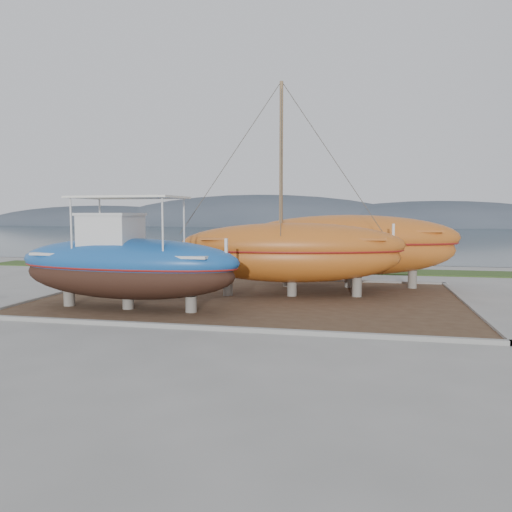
% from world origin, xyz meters
% --- Properties ---
extents(ground, '(140.00, 140.00, 0.00)m').
position_xyz_m(ground, '(0.00, 0.00, 0.00)').
color(ground, gray).
rests_on(ground, ground).
extents(dirt_patch, '(18.00, 12.00, 0.06)m').
position_xyz_m(dirt_patch, '(0.00, 4.00, 0.03)').
color(dirt_patch, '#422D1E').
rests_on(dirt_patch, ground).
extents(curb_frame, '(18.60, 12.60, 0.15)m').
position_xyz_m(curb_frame, '(0.00, 4.00, 0.07)').
color(curb_frame, gray).
rests_on(curb_frame, ground).
extents(grass_strip, '(44.00, 3.00, 0.08)m').
position_xyz_m(grass_strip, '(0.00, 15.50, 0.04)').
color(grass_strip, '#284219').
rests_on(grass_strip, ground).
extents(sea, '(260.00, 100.00, 0.04)m').
position_xyz_m(sea, '(0.00, 70.00, 0.00)').
color(sea, '#192B33').
rests_on(sea, ground).
extents(mountain_ridge, '(200.00, 36.00, 20.00)m').
position_xyz_m(mountain_ridge, '(0.00, 125.00, 0.00)').
color(mountain_ridge, '#333D49').
rests_on(mountain_ridge, ground).
extents(blue_caique, '(9.32, 3.28, 4.43)m').
position_xyz_m(blue_caique, '(-4.22, 0.46, 2.27)').
color(blue_caique, '#19519D').
rests_on(blue_caique, dirt_patch).
extents(white_dinghy, '(4.55, 2.29, 1.31)m').
position_xyz_m(white_dinghy, '(-7.84, 5.10, 0.71)').
color(white_dinghy, silver).
rests_on(white_dinghy, dirt_patch).
extents(orange_sailboat, '(10.49, 4.48, 9.55)m').
position_xyz_m(orange_sailboat, '(1.70, 4.81, 4.83)').
color(orange_sailboat, '#AF571A').
rests_on(orange_sailboat, dirt_patch).
extents(orange_bare_hull, '(11.17, 4.41, 3.57)m').
position_xyz_m(orange_bare_hull, '(4.18, 8.05, 1.84)').
color(orange_bare_hull, '#AF571A').
rests_on(orange_bare_hull, dirt_patch).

